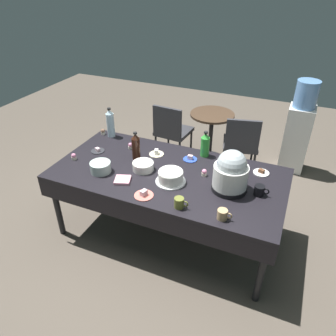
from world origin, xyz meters
The scene contains 27 objects.
ground centered at (0.00, 0.00, 0.00)m, with size 9.00×9.00×0.00m, color brown.
potluck_table centered at (0.00, 0.00, 0.69)m, with size 2.20×1.10×0.75m.
frosted_layer_cake centered at (0.09, -0.14, 0.80)m, with size 0.28×0.28×0.11m.
slow_cooker centered at (0.60, -0.03, 0.93)m, with size 0.31×0.31×0.38m.
glass_salad_bowl centered at (-0.60, -0.24, 0.80)m, with size 0.20×0.20×0.10m, color #B2C6BC.
ceramic_snack_bowl centered at (-0.24, -0.05, 0.79)m, with size 0.20×0.20×0.08m, color silver.
dessert_plate_coral centered at (-0.04, -0.42, 0.76)m, with size 0.17×0.17×0.06m.
dessert_plate_white centered at (0.82, 0.34, 0.76)m, with size 0.15×0.15×0.04m.
dessert_plate_cobalt centered at (0.11, 0.31, 0.76)m, with size 0.14×0.14×0.05m.
dessert_plate_cream centered at (-0.25, 0.27, 0.76)m, with size 0.15×0.15×0.06m.
dessert_plate_charcoal centered at (-0.85, 0.08, 0.76)m, with size 0.14×0.14×0.04m.
cupcake_lemon centered at (0.41, 0.37, 0.78)m, with size 0.05×0.05×0.07m.
cupcake_berry centered at (-0.97, -0.16, 0.78)m, with size 0.05×0.05×0.07m.
cupcake_mint centered at (-1.02, 0.45, 0.78)m, with size 0.05×0.05×0.07m.
cupcake_vanilla centered at (0.33, 0.09, 0.78)m, with size 0.05×0.05×0.07m.
cupcake_cocoa centered at (-0.56, 0.27, 0.78)m, with size 0.05×0.05×0.07m.
soda_bottle_water centered at (-0.91, 0.45, 0.91)m, with size 0.09×0.09×0.34m.
soda_bottle_lime_soda centered at (0.22, 0.45, 0.88)m, with size 0.09×0.09×0.27m.
soda_bottle_cola centered at (-0.40, 0.12, 0.89)m, with size 0.08×0.08×0.29m.
coffee_mug_olive centered at (0.29, -0.44, 0.80)m, with size 0.12×0.08×0.09m.
coffee_mug_black centered at (0.86, -0.01, 0.80)m, with size 0.13×0.09×0.09m.
coffee_mug_tan centered at (0.65, -0.44, 0.79)m, with size 0.12×0.08×0.08m.
paper_napkin_stack centered at (-0.32, -0.30, 0.76)m, with size 0.14×0.14×0.02m, color pink.
maroon_chair_left centered at (-0.56, 1.40, 0.49)m, with size 0.48×0.48×0.85m.
maroon_chair_right centered at (0.42, 1.40, 0.49)m, with size 0.53×0.53×0.85m.
round_cafe_table centered at (-0.05, 1.62, 0.50)m, with size 0.60×0.60×0.72m.
water_cooler centered at (1.06, 1.86, 0.59)m, with size 0.32×0.32×1.24m.
Camera 1 is at (1.03, -2.37, 2.43)m, focal length 34.61 mm.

